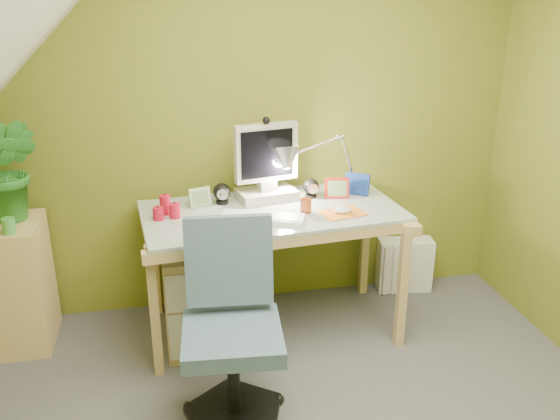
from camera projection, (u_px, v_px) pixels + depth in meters
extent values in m
cube|color=olive|center=(261.00, 123.00, 3.64)|extent=(3.20, 0.01, 2.40)
cube|color=white|center=(17.00, 38.00, 1.76)|extent=(1.10, 3.20, 1.10)
cube|color=white|center=(262.00, 217.00, 3.25)|extent=(0.48, 0.30, 0.02)
cube|color=orange|center=(343.00, 213.00, 3.34)|extent=(0.27, 0.22, 0.01)
ellipsoid|color=silver|center=(343.00, 210.00, 3.34)|extent=(0.11, 0.07, 0.04)
cylinder|color=#893A13|center=(306.00, 206.00, 3.35)|extent=(0.06, 0.06, 0.08)
cube|color=red|center=(337.00, 188.00, 3.57)|extent=(0.15, 0.04, 0.12)
cube|color=navy|center=(357.00, 184.00, 3.63)|extent=(0.14, 0.11, 0.13)
cube|color=#B1D08F|center=(200.00, 197.00, 3.44)|extent=(0.13, 0.06, 0.11)
cube|color=tan|center=(23.00, 284.00, 3.42)|extent=(0.28, 0.43, 0.76)
imported|color=#287727|center=(9.00, 170.00, 3.23)|extent=(0.37, 0.32, 0.58)
cylinder|color=green|center=(9.00, 226.00, 3.13)|extent=(0.08, 0.08, 0.09)
cube|color=white|center=(404.00, 265.00, 4.09)|extent=(0.38, 0.20, 0.37)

